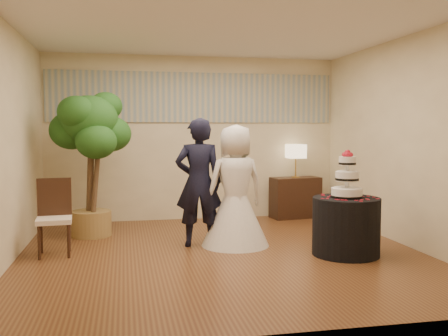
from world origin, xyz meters
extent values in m
cube|color=brown|center=(0.00, 0.00, 0.00)|extent=(5.00, 5.00, 0.00)
cube|color=white|center=(0.00, 0.00, 2.80)|extent=(5.00, 5.00, 0.00)
cube|color=beige|center=(0.00, 2.50, 1.40)|extent=(5.00, 0.06, 2.80)
cube|color=beige|center=(0.00, -2.50, 1.40)|extent=(5.00, 0.06, 2.80)
cube|color=beige|center=(-2.50, 0.00, 1.40)|extent=(0.06, 5.00, 2.80)
cube|color=beige|center=(2.50, 0.00, 1.40)|extent=(0.06, 5.00, 2.80)
cube|color=#9FA596|center=(0.00, 2.48, 2.10)|extent=(4.90, 0.02, 0.85)
imported|color=black|center=(-0.23, 0.48, 0.86)|extent=(0.66, 0.47, 1.71)
imported|color=white|center=(0.26, 0.41, 0.81)|extent=(1.07, 1.07, 1.63)
cylinder|color=black|center=(1.50, -0.36, 0.36)|extent=(0.86, 0.86, 0.72)
cube|color=black|center=(1.75, 2.24, 0.36)|extent=(0.90, 0.50, 0.71)
camera|label=1|loc=(-1.20, -6.05, 1.57)|focal=40.00mm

